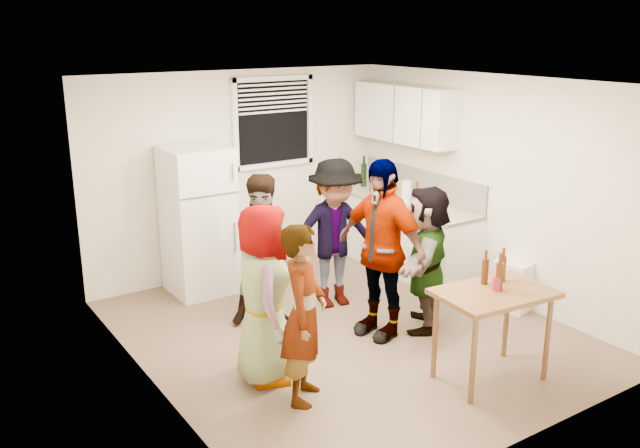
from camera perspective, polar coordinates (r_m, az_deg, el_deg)
room at (r=6.98m, az=2.27°, el=-9.07°), size 4.00×4.50×2.50m
window at (r=8.48m, az=-3.94°, el=8.55°), size 1.12×0.10×1.06m
refrigerator at (r=7.87m, az=-10.19°, el=0.28°), size 0.70×0.70×1.70m
counter_lower at (r=8.65m, az=6.99°, el=-1.02°), size 0.60×2.20×0.86m
countertop at (r=8.53m, az=7.09°, el=1.86°), size 0.64×2.22×0.04m
backsplash at (r=8.67m, az=8.57°, el=3.40°), size 0.03×2.20×0.36m
upper_cabinets at (r=8.56m, az=7.13°, el=9.21°), size 0.34×1.60×0.70m
kettle at (r=8.73m, az=5.48°, el=2.39°), size 0.27×0.23×0.21m
paper_towel at (r=8.46m, az=7.28°, el=1.88°), size 0.12×0.12×0.26m
wine_bottle at (r=9.24m, az=3.68°, el=3.20°), size 0.08×0.08×0.31m
beer_bottle_counter at (r=8.21m, az=8.11°, el=1.40°), size 0.06×0.06×0.24m
blue_cup at (r=7.82m, az=9.24°, el=0.61°), size 0.09×0.09×0.12m
picture_frame at (r=8.85m, az=7.04°, el=3.04°), size 0.02×0.19×0.16m
trash_bin at (r=7.73m, az=16.02°, el=-5.10°), size 0.44×0.44×0.55m
serving_table at (r=6.32m, az=13.95°, el=-12.46°), size 1.03×0.74×0.83m
beer_bottle_table at (r=5.99m, az=14.78°, el=-5.41°), size 0.06×0.06×0.25m
red_cup at (r=6.00m, az=14.64°, el=-5.37°), size 0.09×0.09×0.12m
guest_grey at (r=6.16m, az=-4.59°, el=-12.76°), size 1.76×1.32×0.50m
guest_stripe at (r=5.85m, az=-1.32°, el=-14.41°), size 1.48×1.44×0.36m
guest_back_left at (r=7.23m, az=-4.38°, el=-8.14°), size 1.21×1.74×0.60m
guest_back_right at (r=7.63m, az=1.21°, el=-6.75°), size 1.33×1.81×0.61m
guest_black at (r=6.98m, az=4.93°, el=-9.12°), size 1.97×1.39×0.44m
guest_orange at (r=7.18m, az=8.67°, el=-8.49°), size 2.04×2.04×0.44m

